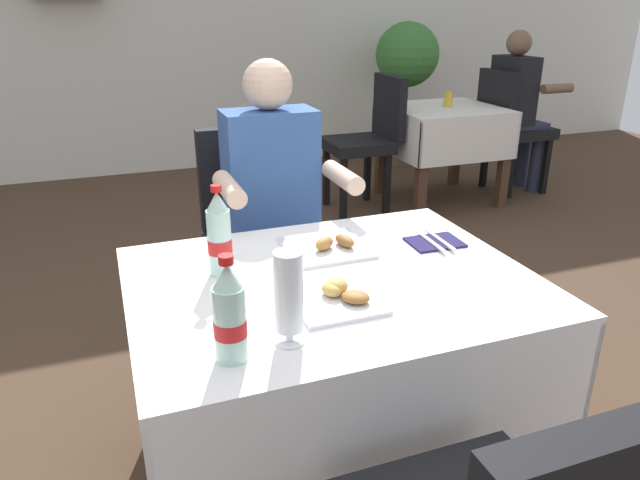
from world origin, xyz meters
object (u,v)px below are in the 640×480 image
(cola_bottle_secondary, at_px, (219,236))
(main_dining_table, at_px, (332,328))
(plate_near_camera, at_px, (338,297))
(beer_glass_left, at_px, (289,299))
(background_table_tumbler, at_px, (448,99))
(plate_far_diner, at_px, (328,246))
(background_dining_table, at_px, (442,133))
(seated_diner_far, at_px, (275,203))
(cola_bottle_primary, at_px, (230,316))
(potted_plant_corner, at_px, (406,73))
(background_chair_right, at_px, (510,124))
(background_chair_left, at_px, (369,135))
(background_patron, at_px, (518,103))
(chair_far_diner_seat, at_px, (259,232))
(napkin_cutlery_set, at_px, (435,242))

(cola_bottle_secondary, bearing_deg, main_dining_table, -26.12)
(plate_near_camera, height_order, beer_glass_left, beer_glass_left)
(plate_near_camera, xyz_separation_m, background_table_tumbler, (1.93, 2.59, 0.04))
(plate_far_diner, bearing_deg, background_dining_table, 51.35)
(cola_bottle_secondary, bearing_deg, background_table_tumbler, 46.63)
(background_dining_table, height_order, background_table_tumbler, background_table_tumbler)
(seated_diner_far, height_order, cola_bottle_primary, seated_diner_far)
(main_dining_table, relative_size, potted_plant_corner, 0.88)
(seated_diner_far, bearing_deg, cola_bottle_secondary, -119.58)
(background_dining_table, relative_size, background_chair_right, 0.84)
(seated_diner_far, xyz_separation_m, background_chair_left, (1.21, 1.72, -0.16))
(cola_bottle_secondary, relative_size, background_patron, 0.21)
(background_table_tumbler, bearing_deg, background_chair_right, -0.21)
(seated_diner_far, relative_size, background_table_tumbler, 11.45)
(cola_bottle_primary, bearing_deg, beer_glass_left, 7.85)
(background_table_tumbler, bearing_deg, chair_far_diner_seat, -139.55)
(plate_far_diner, height_order, background_patron, background_patron)
(plate_far_diner, bearing_deg, seated_diner_far, 92.11)
(background_chair_left, bearing_deg, seated_diner_far, -124.96)
(plate_near_camera, distance_m, background_chair_right, 3.62)
(main_dining_table, distance_m, background_chair_right, 3.49)
(main_dining_table, distance_m, plate_near_camera, 0.23)
(background_patron, bearing_deg, seated_diner_far, -145.28)
(main_dining_table, xyz_separation_m, background_table_tumbler, (1.90, 2.46, 0.22))
(plate_near_camera, bearing_deg, seated_diner_far, 84.54)
(background_patron, distance_m, potted_plant_corner, 1.19)
(seated_diner_far, relative_size, background_dining_table, 1.54)
(beer_glass_left, relative_size, background_dining_table, 0.28)
(cola_bottle_primary, bearing_deg, background_patron, 43.66)
(cola_bottle_primary, relative_size, napkin_cutlery_set, 1.30)
(chair_far_diner_seat, bearing_deg, plate_far_diner, -84.27)
(background_chair_left, distance_m, potted_plant_corner, 1.46)
(plate_near_camera, relative_size, background_chair_left, 0.23)
(cola_bottle_primary, distance_m, potted_plant_corner, 4.61)
(plate_near_camera, relative_size, beer_glass_left, 0.98)
(plate_near_camera, relative_size, background_patron, 0.18)
(background_dining_table, distance_m, background_chair_right, 0.62)
(beer_glass_left, bearing_deg, cola_bottle_secondary, 99.52)
(background_patron, relative_size, potted_plant_corner, 0.97)
(cola_bottle_primary, bearing_deg, main_dining_table, 40.37)
(cola_bottle_secondary, xyz_separation_m, potted_plant_corner, (2.42, 3.43, 0.01))
(napkin_cutlery_set, distance_m, background_chair_left, 2.48)
(background_chair_left, xyz_separation_m, potted_plant_corner, (0.89, 1.12, 0.29))
(chair_far_diner_seat, relative_size, potted_plant_corner, 0.75)
(main_dining_table, relative_size, background_table_tumbler, 10.34)
(background_table_tumbler, bearing_deg, seated_diner_far, -137.02)
(background_patron, height_order, potted_plant_corner, potted_plant_corner)
(cola_bottle_primary, height_order, background_table_tumbler, cola_bottle_primary)
(beer_glass_left, height_order, background_patron, background_patron)
(background_dining_table, height_order, background_chair_left, background_chair_left)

